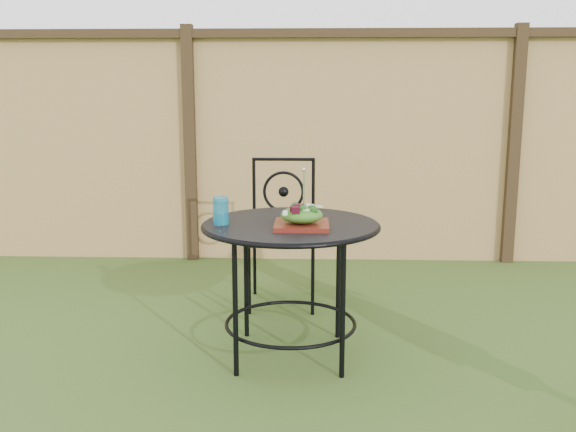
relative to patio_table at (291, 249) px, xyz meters
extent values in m
plane|color=#224115|center=(0.42, -0.19, -0.59)|extent=(60.00, 60.00, 0.00)
cube|color=tan|center=(0.42, 2.01, 0.31)|extent=(8.00, 0.05, 1.80)
cube|color=black|center=(0.42, 1.96, 1.24)|extent=(8.00, 0.07, 0.07)
cube|color=black|center=(-0.88, 1.96, 0.36)|extent=(0.09, 0.09, 1.90)
cube|color=black|center=(1.72, 1.96, 0.36)|extent=(0.09, 0.09, 1.90)
cylinder|color=black|center=(0.00, 0.00, 0.13)|extent=(0.90, 0.90, 0.02)
torus|color=black|center=(0.00, 0.00, 0.12)|extent=(0.92, 0.92, 0.02)
torus|color=black|center=(0.00, 0.00, -0.41)|extent=(0.70, 0.70, 0.02)
cylinder|color=black|center=(0.26, 0.26, -0.23)|extent=(0.03, 0.03, 0.71)
cylinder|color=black|center=(-0.26, 0.26, -0.23)|extent=(0.03, 0.03, 0.71)
cylinder|color=black|center=(-0.26, -0.26, -0.23)|extent=(0.03, 0.03, 0.71)
cylinder|color=black|center=(0.26, -0.26, -0.23)|extent=(0.03, 0.03, 0.71)
cube|color=black|center=(-0.08, 0.83, -0.14)|extent=(0.46, 0.46, 0.03)
cylinder|color=black|center=(-0.08, 1.04, 0.35)|extent=(0.42, 0.02, 0.02)
torus|color=black|center=(-0.08, 1.04, 0.13)|extent=(0.28, 0.02, 0.28)
cylinder|color=black|center=(-0.28, 0.63, -0.37)|extent=(0.02, 0.02, 0.44)
cylinder|color=black|center=(0.12, 0.63, -0.37)|extent=(0.02, 0.02, 0.44)
cylinder|color=black|center=(-0.28, 1.03, -0.37)|extent=(0.02, 0.02, 0.44)
cylinder|color=black|center=(0.12, 1.03, -0.37)|extent=(0.02, 0.02, 0.44)
cylinder|color=black|center=(-0.28, 1.04, 0.11)|extent=(0.02, 0.02, 0.50)
cylinder|color=black|center=(0.12, 1.04, 0.11)|extent=(0.02, 0.02, 0.50)
cube|color=#490A12|center=(0.06, -0.11, 0.15)|extent=(0.27, 0.27, 0.02)
ellipsoid|color=#235614|center=(0.06, -0.11, 0.20)|extent=(0.21, 0.21, 0.08)
cylinder|color=silver|center=(0.07, -0.11, 0.33)|extent=(0.01, 0.01, 0.18)
cylinder|color=#0C6F91|center=(-0.35, -0.05, 0.21)|extent=(0.08, 0.08, 0.14)
camera|label=1|loc=(0.10, -3.23, 0.81)|focal=40.00mm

